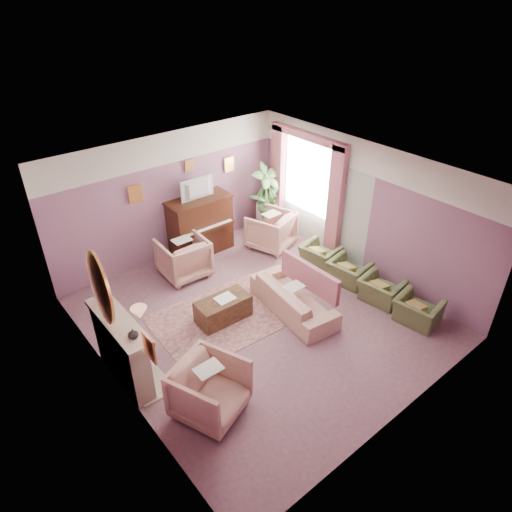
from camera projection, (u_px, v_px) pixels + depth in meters
floor at (259, 317)px, 8.57m from camera, size 5.50×6.00×0.01m
ceiling at (260, 177)px, 7.09m from camera, size 5.50×6.00×0.01m
wall_back at (171, 197)px, 9.80m from camera, size 5.50×0.02×2.80m
wall_front at (409, 348)px, 5.86m from camera, size 5.50×0.02×2.80m
wall_left at (108, 319)px, 6.35m from camera, size 0.02×6.00×2.80m
wall_right at (363, 209)px, 9.31m from camera, size 0.02×6.00×2.80m
picture_rail_band at (166, 149)px, 9.22m from camera, size 5.50×0.01×0.65m
stripe_panel at (316, 202)px, 10.33m from camera, size 0.01×3.00×2.15m
fireplace_surround at (122, 351)px, 7.02m from camera, size 0.30×1.40×1.10m
fireplace_inset at (129, 355)px, 7.15m from camera, size 0.18×0.72×0.68m
fire_ember at (133, 363)px, 7.27m from camera, size 0.06×0.54×0.10m
mantel_shelf at (118, 322)px, 6.73m from camera, size 0.40×1.55×0.07m
hearth at (139, 370)px, 7.41m from camera, size 0.55×1.50×0.02m
mirror_frame at (101, 288)px, 6.30m from camera, size 0.04×0.72×1.20m
mirror_glass at (102, 288)px, 6.31m from camera, size 0.01×0.60×1.06m
sconce_shade at (139, 313)px, 5.56m from camera, size 0.20×0.20×0.16m
piano at (201, 226)px, 10.25m from camera, size 1.40×0.60×1.30m
piano_keyshelf at (209, 229)px, 9.99m from camera, size 1.30×0.12×0.06m
piano_keys at (209, 228)px, 9.97m from camera, size 1.20×0.08×0.02m
piano_top at (199, 200)px, 9.90m from camera, size 1.45×0.65×0.04m
television at (199, 188)px, 9.72m from camera, size 0.80×0.12×0.48m
print_back_left at (135, 194)px, 9.17m from camera, size 0.30×0.03×0.38m
print_back_right at (229, 164)px, 10.40m from camera, size 0.26×0.03×0.34m
print_back_mid at (189, 166)px, 9.72m from camera, size 0.22×0.03×0.26m
print_left_wall at (149, 348)px, 5.42m from camera, size 0.03×0.28×0.36m
window_blind at (308, 174)px, 10.14m from camera, size 0.03×1.40×1.80m
curtain_left at (335, 205)px, 9.71m from camera, size 0.16×0.34×2.60m
curtain_right at (278, 179)px, 10.91m from camera, size 0.16×0.34×2.60m
pelmet at (308, 136)px, 9.64m from camera, size 0.16×2.20×0.16m
mantel_plant at (101, 295)px, 7.01m from camera, size 0.16×0.16×0.28m
mantel_vase at (133, 334)px, 6.35m from camera, size 0.16×0.16×0.16m
area_rug at (223, 318)px, 8.55m from camera, size 2.59×1.92×0.01m
coffee_table at (223, 309)px, 8.41m from camera, size 1.02×0.54×0.45m
table_paper at (225, 298)px, 8.32m from camera, size 0.35×0.28×0.01m
sofa at (294, 294)px, 8.54m from camera, size 0.65×1.94×0.78m
sofa_throw at (309, 277)px, 8.64m from camera, size 0.10×1.47×0.54m
floral_armchair_left at (183, 255)px, 9.53m from camera, size 0.92×0.92×0.96m
floral_armchair_right at (271, 228)px, 10.53m from camera, size 0.92×0.92×0.96m
floral_armchair_front at (210, 388)px, 6.50m from camera, size 0.92×0.92×0.96m
olive_chair_a at (418, 307)px, 8.28m from camera, size 0.55×0.78×0.67m
olive_chair_b at (382, 287)px, 8.82m from camera, size 0.55×0.78×0.67m
olive_chair_c at (349, 269)px, 9.36m from camera, size 0.55×0.78×0.67m
olive_chair_d at (320, 253)px, 9.89m from camera, size 0.55×0.78×0.67m
side_table at (266, 216)px, 11.33m from camera, size 0.52×0.52×0.70m
side_plant_big at (267, 197)px, 11.05m from camera, size 0.30×0.30×0.34m
side_plant_small at (273, 198)px, 11.07m from camera, size 0.16×0.16×0.28m
palm_pot at (266, 226)px, 11.28m from camera, size 0.34×0.34×0.34m
palm_plant at (266, 193)px, 10.81m from camera, size 0.76×0.76×1.44m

